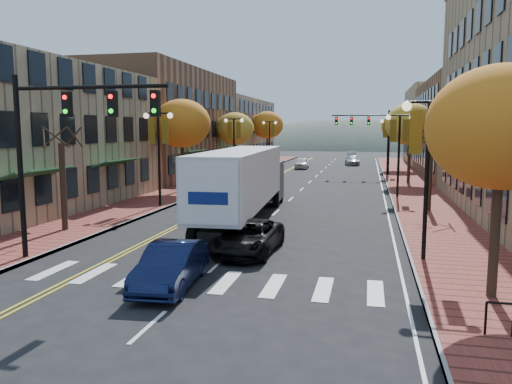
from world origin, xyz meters
The scene contains 29 objects.
ground centered at (0.00, 0.00, 0.00)m, with size 200.00×200.00×0.00m, color black.
sidewalk_left centered at (-9.00, 32.50, 0.07)m, with size 4.00×85.00×0.15m, color brown.
sidewalk_right centered at (9.00, 32.50, 0.07)m, with size 4.00×85.00×0.15m, color brown.
building_left_mid centered at (-17.00, 36.00, 5.50)m, with size 12.00×24.00×11.00m, color brown.
building_left_far centered at (-17.00, 61.00, 4.75)m, with size 12.00×26.00×9.50m, color #9E8966.
building_right_mid centered at (18.50, 42.00, 5.00)m, with size 15.00×24.00×10.00m, color brown.
building_right_far centered at (18.50, 64.00, 5.50)m, with size 15.00×20.00×11.00m, color #9E8966.
tree_left_a centered at (-9.00, 8.00, 2.25)m, with size 0.28×0.28×4.20m.
tree_left_b centered at (-9.00, 24.00, 5.45)m, with size 4.48×4.48×7.21m.
tree_left_c centered at (-9.00, 40.00, 5.05)m, with size 4.16×4.16×6.69m.
tree_left_d centered at (-9.00, 58.00, 5.60)m, with size 4.61×4.61×7.42m.
tree_right_a centered at (9.00, 2.00, 5.05)m, with size 4.16×4.16×6.69m.
tree_right_b centered at (9.00, 18.00, 2.25)m, with size 0.28×0.28×4.20m.
tree_right_c centered at (9.00, 34.00, 5.45)m, with size 4.48×4.48×7.21m.
tree_right_d centered at (9.00, 50.00, 5.29)m, with size 4.35×4.35×7.00m.
lamp_left_b centered at (-7.50, 16.00, 4.29)m, with size 1.96×0.36×6.05m.
lamp_left_c centered at (-7.50, 34.00, 4.29)m, with size 1.96×0.36×6.05m.
lamp_left_d centered at (-7.50, 52.00, 4.29)m, with size 1.96×0.36×6.05m.
lamp_right_a centered at (7.50, 6.00, 4.29)m, with size 1.96×0.36×6.05m.
lamp_right_b centered at (7.50, 24.00, 4.29)m, with size 1.96×0.36×6.05m.
lamp_right_c centered at (7.50, 42.00, 4.29)m, with size 1.96×0.36×6.05m.
traffic_mast_near centered at (-5.48, 3.00, 4.92)m, with size 6.10×0.35×7.00m.
traffic_mast_far centered at (5.48, 42.00, 4.92)m, with size 6.10×0.34×7.00m.
semi_truck centered at (-1.06, 12.55, 2.31)m, with size 3.45×15.95×3.96m.
navy_sedan centered at (-0.67, 1.18, 0.70)m, with size 1.49×4.26×1.40m, color #0D1435.
black_suv centered at (0.71, 6.03, 0.66)m, with size 2.18×4.73×1.31m, color black.
car_far_white centered at (-2.87, 49.93, 0.71)m, with size 1.67×4.14×1.41m, color white.
car_far_silver centered at (3.19, 57.67, 0.65)m, with size 1.82×4.47×1.30m, color #A9A9B0.
car_far_oncoming centered at (2.67, 70.25, 0.70)m, with size 1.48×4.24×1.40m, color #B9B9C1.
Camera 1 is at (5.37, -13.30, 5.02)m, focal length 35.00 mm.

